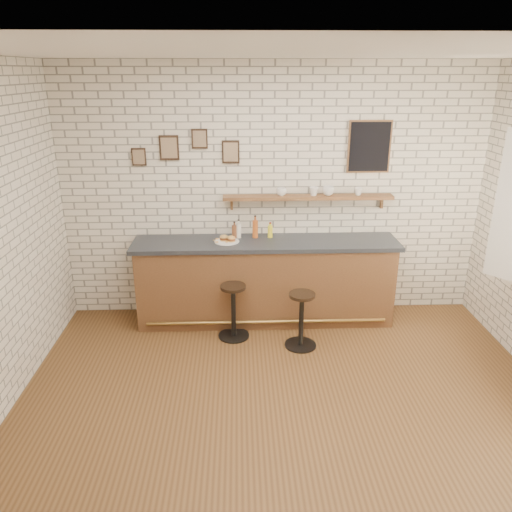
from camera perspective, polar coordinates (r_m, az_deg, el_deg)
The scene contains 17 objects.
ground at distance 4.78m, azimuth 3.51°, elevation -16.57°, with size 5.00×5.00×0.00m, color brown.
bar_counter at distance 5.99m, azimuth 1.08°, elevation -2.84°, with size 3.10×0.65×1.01m.
sandwich_plate at distance 5.79m, azimuth -3.35°, elevation 1.68°, with size 0.28×0.28×0.01m, color white.
ciabatta_sandwich at distance 5.78m, azimuth -3.27°, elevation 2.03°, with size 0.19×0.13×0.06m.
potato_chips at distance 5.79m, azimuth -3.55°, elevation 1.74°, with size 0.26×0.18×0.00m.
bitters_bottle_brown at distance 5.91m, azimuth -2.48°, elevation 2.84°, with size 0.06×0.06×0.20m.
bitters_bottle_white at distance 5.91m, azimuth -2.00°, elevation 2.94°, with size 0.06×0.06×0.22m.
bitters_bottle_amber at distance 5.90m, azimuth -0.09°, elevation 3.15°, with size 0.07×0.07×0.27m.
condiment_bottle_yellow at distance 5.92m, azimuth 1.63°, elevation 2.86°, with size 0.06×0.06×0.18m.
bar_stool_left at distance 5.67m, azimuth -2.60°, elevation -6.12°, with size 0.36×0.36×0.64m.
bar_stool_right at distance 5.50m, azimuth 5.20°, elevation -7.09°, with size 0.35×0.35×0.64m.
wall_shelf at distance 5.93m, azimuth 5.97°, elevation 6.69°, with size 2.00×0.18×0.18m.
shelf_cup_a at distance 5.87m, azimuth 2.93°, elevation 7.33°, with size 0.12×0.12×0.09m, color white.
shelf_cup_b at distance 5.92m, azimuth 6.61°, elevation 7.35°, with size 0.11×0.11×0.10m, color white.
shelf_cup_c at distance 5.94m, azimuth 8.26°, elevation 7.38°, with size 0.14×0.14×0.11m, color white.
shelf_cup_d at distance 6.02m, azimuth 11.62°, elevation 7.24°, with size 0.09×0.09×0.09m, color white.
back_wall_decor at distance 5.87m, azimuth 4.35°, elevation 12.26°, with size 2.96×0.02×0.56m.
Camera 1 is at (-0.42, -3.80, 2.88)m, focal length 35.00 mm.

